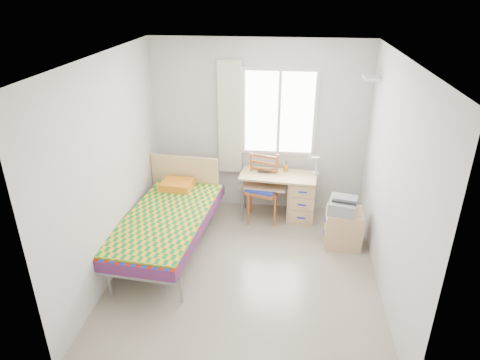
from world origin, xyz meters
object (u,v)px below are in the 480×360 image
at_px(bed, 168,218).
at_px(cabinet, 343,228).
at_px(chair, 264,184).
at_px(printer, 343,205).
at_px(desk, 297,195).

distance_m(bed, cabinet, 2.35).
bearing_deg(chair, cabinet, -12.69).
xyz_separation_m(chair, printer, (1.09, -0.62, 0.05)).
bearing_deg(cabinet, chair, 153.12).
height_order(desk, printer, desk).
xyz_separation_m(bed, desk, (1.69, 1.03, -0.08)).
bearing_deg(cabinet, bed, -169.35).
relative_size(desk, chair, 1.16).
bearing_deg(desk, bed, -143.89).
distance_m(bed, printer, 2.31).
height_order(bed, desk, bed).
xyz_separation_m(bed, printer, (2.28, 0.36, 0.15)).
bearing_deg(bed, cabinet, 13.83).
relative_size(bed, desk, 1.95).
relative_size(chair, printer, 2.13).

